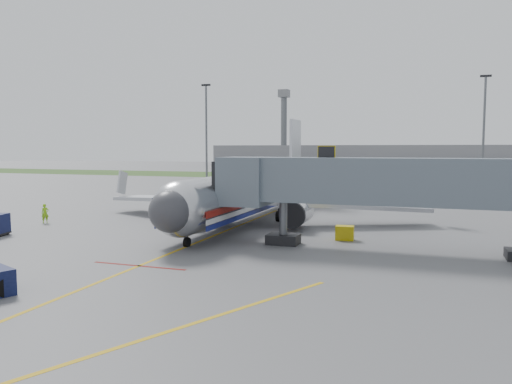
% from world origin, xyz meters
% --- Properties ---
extents(ground, '(400.00, 400.00, 0.00)m').
position_xyz_m(ground, '(0.00, 0.00, 0.00)').
color(ground, '#565659').
rests_on(ground, ground).
extents(grass_strip, '(300.00, 25.00, 0.01)m').
position_xyz_m(grass_strip, '(0.00, 90.00, 0.01)').
color(grass_strip, '#2D4C1E').
rests_on(grass_strip, ground).
extents(apron_markings, '(21.52, 50.00, 0.01)m').
position_xyz_m(apron_markings, '(0.00, -7.40, 0.00)').
color(apron_markings, gold).
rests_on(apron_markings, ground).
extents(airliner, '(32.10, 35.67, 10.25)m').
position_xyz_m(airliner, '(0.00, 15.25, 2.65)').
color(airliner, silver).
rests_on(airliner, ground).
extents(jet_bridge, '(25.30, 4.00, 6.90)m').
position_xyz_m(jet_bridge, '(12.86, 5.00, 4.47)').
color(jet_bridge, slate).
rests_on(jet_bridge, ground).
extents(light_mast_left, '(2.00, 0.44, 20.40)m').
position_xyz_m(light_mast_left, '(-30.00, 70.00, 10.78)').
color(light_mast_left, '#595B60').
rests_on(light_mast_left, ground).
extents(light_mast_right, '(2.00, 0.44, 20.40)m').
position_xyz_m(light_mast_right, '(25.00, 75.00, 10.78)').
color(light_mast_right, '#595B60').
rests_on(light_mast_right, ground).
extents(distant_terminal, '(120.00, 14.00, 8.00)m').
position_xyz_m(distant_terminal, '(-10.00, 170.00, 4.00)').
color(distant_terminal, slate).
rests_on(distant_terminal, ground).
extents(control_tower, '(4.00, 4.00, 30.00)m').
position_xyz_m(control_tower, '(-40.00, 165.00, 17.33)').
color(control_tower, '#595B60').
rests_on(control_tower, ground).
extents(baggage_cart_b, '(2.40, 2.40, 1.97)m').
position_xyz_m(baggage_cart_b, '(-8.95, 14.32, 1.01)').
color(baggage_cart_b, '#0C1236').
rests_on(baggage_cart_b, ground).
extents(baggage_cart_c, '(1.42, 1.42, 1.51)m').
position_xyz_m(baggage_cart_c, '(-3.00, 8.62, 0.77)').
color(baggage_cart_c, '#0C1236').
rests_on(baggage_cart_c, ground).
extents(belt_loader, '(2.77, 4.77, 2.26)m').
position_xyz_m(belt_loader, '(-3.30, 12.27, 0.56)').
color(belt_loader, '#0C1236').
rests_on(belt_loader, ground).
extents(ground_power_cart, '(1.38, 0.97, 1.05)m').
position_xyz_m(ground_power_cart, '(9.83, 8.00, 0.52)').
color(ground_power_cart, gold).
rests_on(ground_power_cart, ground).
extents(ramp_worker, '(0.71, 0.76, 1.74)m').
position_xyz_m(ramp_worker, '(-17.06, 7.53, 0.87)').
color(ramp_worker, '#88D018').
rests_on(ramp_worker, ground).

